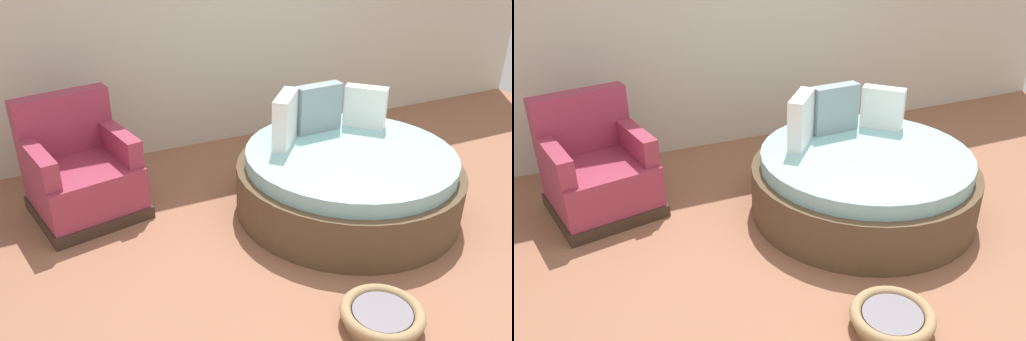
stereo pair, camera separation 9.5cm
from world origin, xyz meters
TOP-DOWN VIEW (x-y plane):
  - ground_plane at (0.00, 0.00)m, footprint 8.00×8.00m
  - back_wall at (0.00, 2.53)m, footprint 8.00×0.12m
  - round_daybed at (0.33, 0.71)m, footprint 1.81×1.81m
  - red_armchair at (-1.63, 1.58)m, footprint 0.94×0.94m
  - pet_basket at (-0.25, -0.55)m, footprint 0.51×0.51m

SIDE VIEW (x-z plane):
  - ground_plane at x=0.00m, z-range -0.02..0.00m
  - pet_basket at x=-0.25m, z-range 0.01..0.14m
  - round_daybed at x=0.33m, z-range -0.20..0.74m
  - red_armchair at x=-1.63m, z-range -0.14..0.80m
  - back_wall at x=0.00m, z-range 0.00..2.87m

